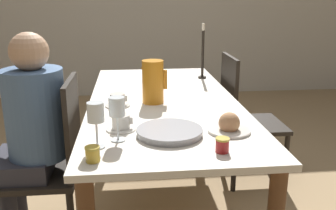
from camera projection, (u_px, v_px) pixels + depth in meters
The scene contains 15 objects.
ground_plane at pixel (164, 207), 2.45m from camera, with size 20.00×20.00×0.00m, color tan.
dining_table at pixel (163, 115), 2.27m from camera, with size 0.87×1.88×0.73m.
chair_person_side at pixel (52, 162), 1.98m from camera, with size 0.42×0.42×0.93m.
chair_opposite at pixel (244, 117), 2.70m from camera, with size 0.42×0.42×0.93m.
person_seated at pixel (30, 127), 1.91m from camera, with size 0.39×0.41×1.17m.
red_pitcher at pixel (153, 82), 2.14m from camera, with size 0.15×0.12×0.25m.
wine_glass_water at pixel (117, 109), 1.58m from camera, with size 0.07×0.07×0.19m.
wine_glass_juice at pixel (96, 115), 1.51m from camera, with size 0.07×0.07×0.19m.
teacup_near_person at pixel (121, 123), 1.74m from camera, with size 0.14×0.14×0.07m.
teacup_across at pixel (118, 101), 2.10m from camera, with size 0.14×0.14×0.07m.
serving_tray at pixel (170, 132), 1.68m from camera, with size 0.30×0.30×0.03m.
bread_plate at pixel (229, 125), 1.71m from camera, with size 0.20×0.20×0.10m.
jam_jar_amber at pixel (222, 144), 1.49m from camera, with size 0.06×0.06×0.06m.
jam_jar_red at pixel (93, 153), 1.41m from camera, with size 0.06×0.06×0.06m.
candlestick_tall at pixel (203, 56), 2.76m from camera, with size 0.06×0.06×0.40m.
Camera 1 is at (-0.19, -2.15, 1.34)m, focal length 40.00 mm.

